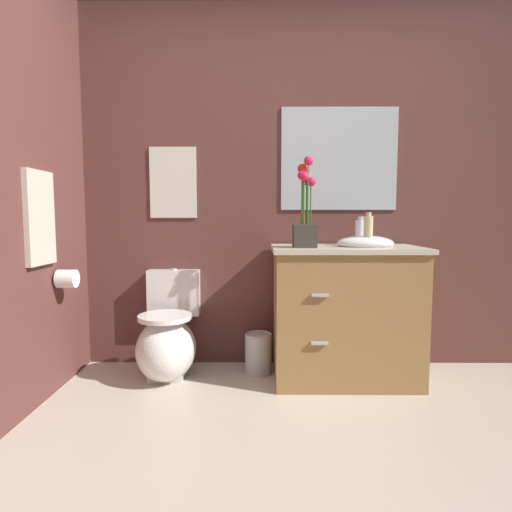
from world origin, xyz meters
The scene contains 11 objects.
wall_back centered at (0.20, 1.62, 1.25)m, with size 4.65×0.05×2.50m, color brown.
toilet centered at (-0.87, 1.32, 0.24)m, with size 0.38×0.59×0.69m.
vanity_cabinet centered at (0.29, 1.29, 0.44)m, with size 0.94×0.56×1.04m.
flower_vase centered at (0.01, 1.20, 1.05)m, with size 0.14×0.14×0.55m.
soap_bottle centered at (0.40, 1.43, 0.95)m, with size 0.07×0.07×0.19m.
lotion_bottle centered at (0.41, 1.24, 0.96)m, with size 0.06×0.06×0.22m.
trash_bin centered at (-0.27, 1.39, 0.14)m, with size 0.18×0.18×0.27m.
wall_poster centered at (-0.87, 1.59, 1.29)m, with size 0.32×0.01×0.49m, color silver.
wall_mirror centered at (0.28, 1.59, 1.45)m, with size 0.80×0.01×0.70m, color #B2BCC6.
hanging_towel centered at (-1.48, 0.94, 1.04)m, with size 0.03×0.28×0.52m, color beige.
toilet_paper_roll centered at (-1.42, 1.12, 0.68)m, with size 0.11×0.11×0.11m, color white.
Camera 1 is at (-0.27, -1.38, 1.05)m, focal length 29.63 mm.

